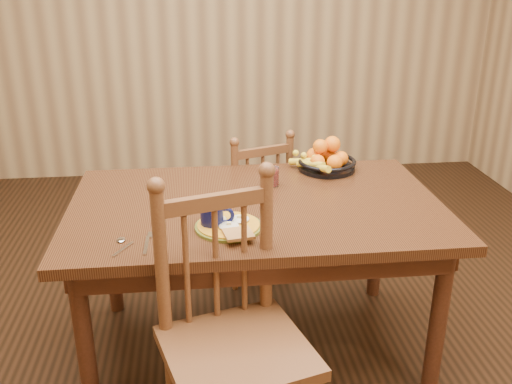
{
  "coord_description": "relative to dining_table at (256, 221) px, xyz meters",
  "views": [
    {
      "loc": [
        -0.25,
        -2.25,
        1.72
      ],
      "look_at": [
        0.0,
        0.0,
        0.8
      ],
      "focal_mm": 40.0,
      "sensor_mm": 36.0,
      "label": 1
    }
  ],
  "objects": [
    {
      "name": "room",
      "position": [
        0.0,
        0.0,
        0.68
      ],
      "size": [
        4.52,
        5.02,
        2.72
      ],
      "color": "black",
      "rests_on": "ground"
    },
    {
      "name": "dining_table",
      "position": [
        0.0,
        0.0,
        0.0
      ],
      "size": [
        1.6,
        1.0,
        0.75
      ],
      "color": "black",
      "rests_on": "ground"
    },
    {
      "name": "chair_far",
      "position": [
        0.05,
        0.69,
        -0.24
      ],
      "size": [
        0.5,
        0.49,
        0.87
      ],
      "rotation": [
        0.0,
        0.0,
        3.48
      ],
      "color": "#512A18",
      "rests_on": "ground"
    },
    {
      "name": "chair_near",
      "position": [
        -0.15,
        -0.62,
        -0.16
      ],
      "size": [
        0.58,
        0.57,
        1.05
      ],
      "rotation": [
        0.0,
        0.0,
        0.28
      ],
      "color": "#512A18",
      "rests_on": "ground"
    },
    {
      "name": "breakfast_plate",
      "position": [
        -0.13,
        -0.25,
        0.1
      ],
      "size": [
        0.26,
        0.3,
        0.04
      ],
      "color": "#59601E",
      "rests_on": "dining_table"
    },
    {
      "name": "fork",
      "position": [
        -0.44,
        -0.33,
        0.09
      ],
      "size": [
        0.03,
        0.18,
        0.0
      ],
      "rotation": [
        0.0,
        0.0,
        -0.03
      ],
      "color": "silver",
      "rests_on": "dining_table"
    },
    {
      "name": "spoon",
      "position": [
        -0.54,
        -0.33,
        0.09
      ],
      "size": [
        0.07,
        0.15,
        0.01
      ],
      "rotation": [
        0.0,
        0.0,
        -0.53
      ],
      "color": "silver",
      "rests_on": "dining_table"
    },
    {
      "name": "coffee_mug",
      "position": [
        -0.19,
        -0.23,
        0.14
      ],
      "size": [
        0.13,
        0.09,
        0.1
      ],
      "color": "#0A0D3A",
      "rests_on": "dining_table"
    },
    {
      "name": "juice_glass",
      "position": [
        0.1,
        0.19,
        0.13
      ],
      "size": [
        0.06,
        0.06,
        0.09
      ],
      "color": "silver",
      "rests_on": "dining_table"
    },
    {
      "name": "fruit_bowl",
      "position": [
        0.39,
        0.38,
        0.14
      ],
      "size": [
        0.32,
        0.32,
        0.17
      ],
      "color": "black",
      "rests_on": "dining_table"
    }
  ]
}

